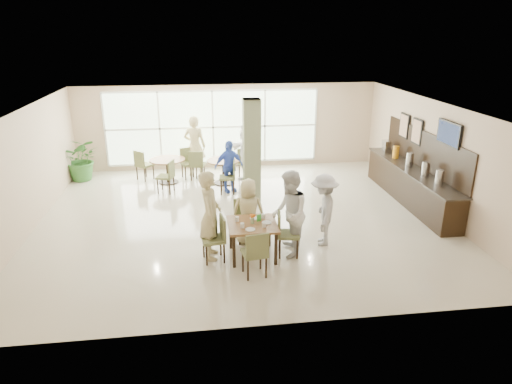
{
  "coord_description": "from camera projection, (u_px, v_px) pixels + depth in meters",
  "views": [
    {
      "loc": [
        -1.04,
        -10.62,
        4.54
      ],
      "look_at": [
        0.2,
        -1.2,
        1.1
      ],
      "focal_mm": 32.0,
      "sensor_mm": 36.0,
      "label": 1
    }
  ],
  "objects": [
    {
      "name": "adult_standing",
      "position": [
        195.0,
        146.0,
        14.54
      ],
      "size": [
        0.82,
        0.65,
        1.95
      ],
      "primitive_type": "imported",
      "rotation": [
        0.0,
        0.0,
        2.85
      ],
      "color": "#C8BC85",
      "rests_on": "ground"
    },
    {
      "name": "wall_tv",
      "position": [
        449.0,
        133.0,
        10.89
      ],
      "size": [
        0.06,
        1.0,
        0.58
      ],
      "color": "black",
      "rests_on": "ground"
    },
    {
      "name": "chairs_main_table",
      "position": [
        251.0,
        236.0,
        9.41
      ],
      "size": [
        2.08,
        2.04,
        0.95
      ],
      "color": "olive",
      "rests_on": "ground"
    },
    {
      "name": "adult_b",
      "position": [
        247.0,
        153.0,
        13.98
      ],
      "size": [
        1.38,
        1.85,
        1.83
      ],
      "primitive_type": "imported",
      "rotation": [
        0.0,
        0.0,
        -1.14
      ],
      "color": "white",
      "rests_on": "ground"
    },
    {
      "name": "potted_plant",
      "position": [
        82.0,
        159.0,
        14.18
      ],
      "size": [
        1.29,
        1.29,
        1.36
      ],
      "primitive_type": "imported",
      "rotation": [
        0.0,
        0.0,
        -0.05
      ],
      "color": "#33702D",
      "rests_on": "ground"
    },
    {
      "name": "room_shell",
      "position": [
        241.0,
        152.0,
        11.0
      ],
      "size": [
        10.0,
        10.0,
        10.0
      ],
      "color": "white",
      "rests_on": "ground"
    },
    {
      "name": "buffet_counter",
      "position": [
        411.0,
        182.0,
        12.44
      ],
      "size": [
        0.64,
        4.7,
        1.95
      ],
      "color": "black",
      "rests_on": "ground"
    },
    {
      "name": "framed_art_a",
      "position": [
        417.0,
        132.0,
        12.49
      ],
      "size": [
        0.05,
        0.55,
        0.7
      ],
      "color": "black",
      "rests_on": "ground"
    },
    {
      "name": "framed_art_b",
      "position": [
        404.0,
        126.0,
        13.23
      ],
      "size": [
        0.05,
        0.55,
        0.7
      ],
      "color": "black",
      "rests_on": "ground"
    },
    {
      "name": "main_table",
      "position": [
        252.0,
        227.0,
        9.38
      ],
      "size": [
        1.0,
        1.0,
        0.75
      ],
      "color": "brown",
      "rests_on": "ground"
    },
    {
      "name": "teen_left",
      "position": [
        210.0,
        215.0,
        9.28
      ],
      "size": [
        0.48,
        0.7,
        1.87
      ],
      "primitive_type": "imported",
      "rotation": [
        0.0,
        0.0,
        1.53
      ],
      "color": "#C8BC85",
      "rests_on": "ground"
    },
    {
      "name": "teen_right",
      "position": [
        289.0,
        214.0,
        9.4
      ],
      "size": [
        0.79,
        0.96,
        1.83
      ],
      "primitive_type": "imported",
      "rotation": [
        0.0,
        0.0,
        -1.69
      ],
      "color": "white",
      "rests_on": "ground"
    },
    {
      "name": "window_bank",
      "position": [
        213.0,
        127.0,
        15.19
      ],
      "size": [
        7.0,
        0.04,
        7.0
      ],
      "color": "silver",
      "rests_on": "ground"
    },
    {
      "name": "adult_a",
      "position": [
        229.0,
        166.0,
        13.14
      ],
      "size": [
        1.02,
        0.79,
        1.52
      ],
      "primitive_type": "imported",
      "rotation": [
        0.0,
        0.0,
        0.37
      ],
      "color": "#4667D3",
      "rests_on": "ground"
    },
    {
      "name": "teen_far",
      "position": [
        248.0,
        212.0,
        9.97
      ],
      "size": [
        0.77,
        0.48,
        1.48
      ],
      "primitive_type": "imported",
      "rotation": [
        0.0,
        0.0,
        3.02
      ],
      "color": "#C8BC85",
      "rests_on": "ground"
    },
    {
      "name": "chairs_table_right",
      "position": [
        224.0,
        169.0,
        13.93
      ],
      "size": [
        2.11,
        1.92,
        0.95
      ],
      "color": "olive",
      "rests_on": "ground"
    },
    {
      "name": "ground",
      "position": [
        242.0,
        217.0,
        11.57
      ],
      "size": [
        10.0,
        10.0,
        0.0
      ],
      "primitive_type": "plane",
      "color": "beige",
      "rests_on": "ground"
    },
    {
      "name": "chairs_table_left",
      "position": [
        166.0,
        168.0,
        13.97
      ],
      "size": [
        1.98,
        1.9,
        0.95
      ],
      "color": "olive",
      "rests_on": "ground"
    },
    {
      "name": "column",
      "position": [
        252.0,
        151.0,
        12.27
      ],
      "size": [
        0.45,
        0.45,
        2.8
      ],
      "primitive_type": "cube",
      "color": "#788059",
      "rests_on": "ground"
    },
    {
      "name": "tabletop_clutter",
      "position": [
        254.0,
        221.0,
        9.33
      ],
      "size": [
        0.73,
        0.76,
        0.21
      ],
      "color": "white",
      "rests_on": "main_table"
    },
    {
      "name": "round_table_right",
      "position": [
        224.0,
        166.0,
        13.9
      ],
      "size": [
        1.02,
        1.02,
        0.75
      ],
      "color": "brown",
      "rests_on": "ground"
    },
    {
      "name": "teen_standing",
      "position": [
        324.0,
        210.0,
        9.9
      ],
      "size": [
        0.82,
        1.15,
        1.61
      ],
      "primitive_type": "imported",
      "rotation": [
        0.0,
        0.0,
        -1.8
      ],
      "color": "#B8B8BB",
      "rests_on": "ground"
    },
    {
      "name": "round_table_left",
      "position": [
        167.0,
        165.0,
        13.98
      ],
      "size": [
        1.09,
        1.09,
        0.75
      ],
      "color": "brown",
      "rests_on": "ground"
    }
  ]
}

